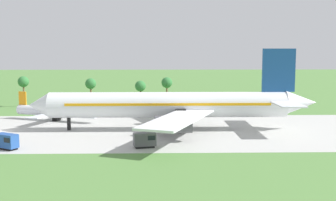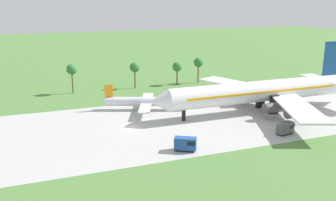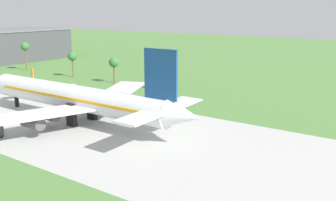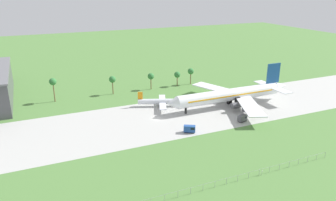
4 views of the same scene
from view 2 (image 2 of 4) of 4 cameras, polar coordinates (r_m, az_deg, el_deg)
name	(u,v)px [view 2 (image 2 of 4)]	position (r m, az deg, el deg)	size (l,w,h in m)	color
ground_plane	(132,128)	(94.03, -5.47, -4.17)	(600.00, 600.00, 0.00)	#517F3D
taxiway_strip	(132,128)	(94.03, -5.47, -4.16)	(320.00, 44.00, 0.02)	#B2B2AD
jet_airliner	(265,91)	(109.60, 14.51, 1.39)	(67.62, 56.12, 19.05)	white
regional_aircraft	(146,102)	(108.37, -3.37, -0.17)	(23.22, 21.18, 7.45)	silver
baggage_tug	(285,128)	(93.04, 17.47, -4.01)	(4.58, 2.88, 2.93)	black
catering_van	(186,144)	(79.34, 2.75, -6.61)	(5.01, 4.07, 2.96)	black
palm_tree_row	(116,67)	(133.19, -7.89, 5.04)	(81.07, 3.60, 12.35)	brown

